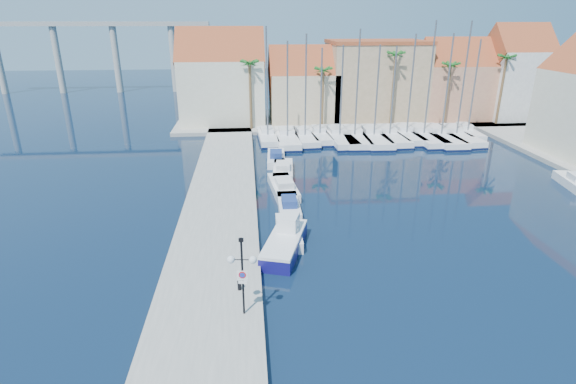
{
  "coord_description": "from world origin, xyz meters",
  "views": [
    {
      "loc": [
        -6.49,
        -20.39,
        14.81
      ],
      "look_at": [
        -3.71,
        10.19,
        3.0
      ],
      "focal_mm": 28.0,
      "sensor_mm": 36.0,
      "label": 1
    }
  ],
  "objects": [
    {
      "name": "palm_3",
      "position": [
        22.0,
        42.0,
        8.61
      ],
      "size": [
        2.6,
        2.6,
        9.65
      ],
      "color": "brown",
      "rests_on": "shore_north"
    },
    {
      "name": "viaduct",
      "position": [
        -39.07,
        82.0,
        10.25
      ],
      "size": [
        48.0,
        2.2,
        14.45
      ],
      "color": "#9E9E99",
      "rests_on": "ground"
    },
    {
      "name": "quay_west",
      "position": [
        -9.0,
        13.5,
        0.25
      ],
      "size": [
        6.0,
        77.0,
        0.5
      ],
      "primitive_type": "cube",
      "color": "gray",
      "rests_on": "ground"
    },
    {
      "name": "motorboat_west_1",
      "position": [
        -3.35,
        13.46,
        0.51
      ],
      "size": [
        1.76,
        5.31,
        1.4
      ],
      "rotation": [
        0.0,
        0.0,
        -0.01
      ],
      "color": "white",
      "rests_on": "ground"
    },
    {
      "name": "palm_4",
      "position": [
        30.0,
        42.0,
        9.55
      ],
      "size": [
        2.6,
        2.6,
        10.65
      ],
      "color": "brown",
      "rests_on": "shore_north"
    },
    {
      "name": "sailboat_12",
      "position": [
        22.93,
        36.76,
        0.62
      ],
      "size": [
        2.64,
        8.25,
        12.55
      ],
      "rotation": [
        0.0,
        0.0,
        -0.06
      ],
      "color": "white",
      "rests_on": "ground"
    },
    {
      "name": "sailboat_8",
      "position": [
        14.27,
        36.33,
        0.59
      ],
      "size": [
        2.83,
        10.06,
        13.23
      ],
      "rotation": [
        0.0,
        0.0,
        0.02
      ],
      "color": "white",
      "rests_on": "ground"
    },
    {
      "name": "building_3",
      "position": [
        25.0,
        47.0,
        5.86
      ],
      "size": [
        10.3,
        8.0,
        12.0
      ],
      "color": "#BB765E",
      "rests_on": "shore_north"
    },
    {
      "name": "sailboat_6",
      "position": [
        9.71,
        35.68,
        0.56
      ],
      "size": [
        3.52,
        11.77,
        12.02
      ],
      "rotation": [
        0.0,
        0.0,
        -0.04
      ],
      "color": "white",
      "rests_on": "ground"
    },
    {
      "name": "building_2",
      "position": [
        13.0,
        48.0,
        6.26
      ],
      "size": [
        14.2,
        10.2,
        11.5
      ],
      "color": "#9F8761",
      "rests_on": "shore_north"
    },
    {
      "name": "palm_0",
      "position": [
        -6.0,
        42.0,
        9.08
      ],
      "size": [
        2.6,
        2.6,
        10.15
      ],
      "color": "brown",
      "rests_on": "shore_north"
    },
    {
      "name": "sailboat_5",
      "position": [
        7.23,
        35.86,
        0.58
      ],
      "size": [
        3.62,
        11.57,
        13.82
      ],
      "rotation": [
        0.0,
        0.0,
        -0.05
      ],
      "color": "white",
      "rests_on": "ground"
    },
    {
      "name": "palm_2",
      "position": [
        14.0,
        42.0,
        10.02
      ],
      "size": [
        2.6,
        2.6,
        11.15
      ],
      "color": "brown",
      "rests_on": "shore_north"
    },
    {
      "name": "sailboat_4",
      "position": [
        5.23,
        36.01,
        0.56
      ],
      "size": [
        3.59,
        11.49,
        11.99
      ],
      "rotation": [
        0.0,
        0.0,
        0.05
      ],
      "color": "white",
      "rests_on": "ground"
    },
    {
      "name": "sailboat_9",
      "position": [
        16.39,
        35.86,
        0.58
      ],
      "size": [
        3.31,
        11.98,
        14.78
      ],
      "rotation": [
        0.0,
        0.0,
        0.01
      ],
      "color": "white",
      "rests_on": "ground"
    },
    {
      "name": "lamp_post",
      "position": [
        -7.0,
        -0.7,
        3.38
      ],
      "size": [
        1.48,
        0.52,
        4.39
      ],
      "rotation": [
        0.0,
        0.0,
        -0.12
      ],
      "color": "black",
      "rests_on": "quay_west"
    },
    {
      "name": "motorboat_west_0",
      "position": [
        -3.8,
        8.7,
        0.51
      ],
      "size": [
        1.82,
        5.32,
        1.4
      ],
      "rotation": [
        0.0,
        0.0,
        -0.02
      ],
      "color": "white",
      "rests_on": "ground"
    },
    {
      "name": "motorboat_west_4",
      "position": [
        -3.49,
        27.34,
        0.51
      ],
      "size": [
        2.23,
        5.94,
        1.4
      ],
      "rotation": [
        0.0,
        0.0,
        -0.06
      ],
      "color": "white",
      "rests_on": "ground"
    },
    {
      "name": "fishing_boat",
      "position": [
        -4.21,
        6.86,
        0.71
      ],
      "size": [
        3.77,
        6.45,
        2.14
      ],
      "rotation": [
        0.0,
        0.0,
        -0.3
      ],
      "color": "#130F5C",
      "rests_on": "ground"
    },
    {
      "name": "sailboat_3",
      "position": [
        2.83,
        36.76,
        0.6
      ],
      "size": [
        2.48,
        8.59,
        11.63
      ],
      "rotation": [
        0.0,
        0.0,
        0.03
      ],
      "color": "white",
      "rests_on": "ground"
    },
    {
      "name": "motorboat_west_2",
      "position": [
        -3.44,
        18.0,
        0.51
      ],
      "size": [
        2.61,
        6.52,
        1.4
      ],
      "rotation": [
        0.0,
        0.0,
        0.09
      ],
      "color": "white",
      "rests_on": "ground"
    },
    {
      "name": "building_1",
      "position": [
        2.0,
        47.0,
        5.3
      ],
      "size": [
        10.3,
        8.0,
        11.0
      ],
      "color": "tan",
      "rests_on": "shore_north"
    },
    {
      "name": "sailboat_2",
      "position": [
        0.75,
        36.12,
        0.61
      ],
      "size": [
        3.12,
        9.31,
        13.28
      ],
      "rotation": [
        0.0,
        0.0,
        0.08
      ],
      "color": "white",
      "rests_on": "ground"
    },
    {
      "name": "building_0",
      "position": [
        -10.0,
        47.0,
        6.52
      ],
      "size": [
        12.3,
        9.0,
        13.5
      ],
      "color": "beige",
      "rests_on": "shore_north"
    },
    {
      "name": "sailboat_7",
      "position": [
        11.81,
        35.89,
        0.57
      ],
      "size": [
        3.31,
        10.97,
        11.86
      ],
      "rotation": [
        0.0,
        0.0,
        0.04
      ],
      "color": "white",
      "rests_on": "ground"
    },
    {
      "name": "sailboat_11",
      "position": [
        20.54,
        35.3,
        0.59
      ],
      "size": [
        3.78,
        11.37,
        14.72
      ],
      "rotation": [
        0.0,
        0.0,
        0.07
      ],
      "color": "white",
      "rests_on": "ground"
    },
    {
      "name": "sailboat_1",
      "position": [
        -1.49,
        35.94,
        0.58
      ],
      "size": [
        2.89,
        10.61,
        12.49
      ],
      "rotation": [
        0.0,
        0.0,
        -0.01
      ],
      "color": "white",
      "rests_on": "ground"
    },
    {
      "name": "bollard",
      "position": [
        -7.26,
        1.54,
        0.78
      ],
      "size": [
        0.22,
        0.22,
        0.56
      ],
      "primitive_type": "cylinder",
      "color": "black",
      "rests_on": "quay_west"
    },
    {
      "name": "ground",
      "position": [
        0.0,
        0.0,
        0.0
      ],
      "size": [
        260.0,
        260.0,
        0.0
      ],
      "primitive_type": "plane",
      "color": "black",
      "rests_on": "ground"
    },
    {
      "name": "motorboat_east_1",
      "position": [
        23.99,
        16.91,
        0.51
      ],
      "size": [
        2.43,
        5.13,
        1.4
      ],
      "rotation": [
        0.0,
        0.0,
        -0.18
      ],
      "color": "white",
      "rests_on": "ground"
    },
    {
      "name": "sailboat_0",
      "position": [
        -3.99,
        36.66,
        0.64
      ],
      "size": [
        2.65,
        8.75,
        14.12
      ],
      "rotation": [
        0.0,
        0.0,
        0.04
      ],
      "color": "white",
      "rests_on": "ground"
    },
    {
      "name": "palm_1",
      "position": [
        4.0,
        42.0,
        8.14
      ],
      "size": [
        2.6,
        2.6,
        9.15
      ],
      "color": "brown",
      "rests_on": "shore_north"
    },
    {
      "name": "sailboat_10",
      "position": [
        18.51,
        35.26,
        0.57
      ],
      "size": [
        3.35,
        12.07,
        13.32
      ],
      "rotation": [
        0.0,
        0.0,
        -0.02
      ],
      "color": "white",
      "rests_on": "ground"
    },
    {
      "name": "building_4",
      "position": [
        34.0,
        46.0,
        6.97
      ],
      "size": [
        8.3,
        8.0,
        14.0
      ],
      "color": "silver",
      "rests_on": "shore_north"
    },
    {
      "name": "motorboat_west_3",
      "position": [
        -3.06,
        23.0,
        0.51
      ],
      "size": [
        2.49,
        6.22,
        1.4
      ],
      "rotation": [
        0.0,
        0.0,
        -0.09
      ],
      "color": "white",
      "rests_on": "ground"
    },
    {
      "name": "shore_north",
      "position": [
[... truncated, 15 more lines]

